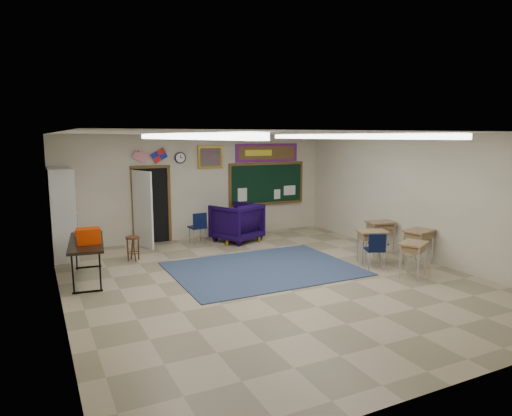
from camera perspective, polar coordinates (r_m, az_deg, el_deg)
name	(u,v)px	position (r m, az deg, el deg)	size (l,w,h in m)	color
floor	(273,280)	(9.55, 2.08, -9.02)	(9.00, 9.00, 0.00)	tan
back_wall	(199,187)	(13.29, -7.13, 2.64)	(8.00, 0.04, 3.00)	beige
front_wall	(460,264)	(5.74, 24.14, -6.42)	(8.00, 0.04, 3.00)	beige
left_wall	(58,226)	(8.13, -23.56, -2.04)	(0.04, 9.00, 3.00)	beige
right_wall	(419,197)	(11.63, 19.75, 1.28)	(0.04, 9.00, 3.00)	beige
ceiling	(273,133)	(9.08, 2.18, 9.30)	(8.00, 9.00, 0.04)	white
area_rug	(263,269)	(10.31, 0.94, -7.59)	(4.00, 3.00, 0.02)	#2D3D56
fluorescent_strips	(273,137)	(9.08, 2.18, 8.92)	(3.86, 6.00, 0.10)	white
doorway	(149,206)	(12.80, -13.23, 0.23)	(1.10, 0.89, 2.16)	black
chalkboard	(267,185)	(14.13, 1.38, 2.93)	(2.55, 0.14, 1.30)	brown
bulletin_board	(267,153)	(14.07, 1.39, 6.93)	(2.10, 0.05, 0.55)	red
framed_art_print	(210,157)	(13.32, -5.73, 6.34)	(0.75, 0.05, 0.65)	olive
wall_clock	(180,158)	(13.03, -9.46, 6.21)	(0.32, 0.05, 0.32)	black
wall_flags	(150,154)	(12.78, -13.11, 6.63)	(1.16, 0.06, 0.70)	red
storage_cabinet	(63,213)	(12.00, -23.02, -0.63)	(0.59, 1.25, 2.20)	beige
wingback_armchair	(237,222)	(12.92, -2.44, -1.80)	(1.15, 1.18, 1.08)	black
student_chair_reading	(197,228)	(12.71, -7.35, -2.49)	(0.44, 0.44, 0.88)	black
student_chair_desk_a	(375,251)	(10.59, 14.60, -5.17)	(0.41, 0.41, 0.83)	black
student_chair_desk_b	(378,245)	(11.40, 15.05, -4.43)	(0.37, 0.37, 0.74)	black
student_desk_front_left	(372,245)	(10.94, 14.29, -4.56)	(0.79, 0.69, 0.79)	olive
student_desk_front_right	(380,235)	(12.12, 15.25, -3.28)	(0.74, 0.61, 0.80)	olive
student_desk_back_left	(413,258)	(10.21, 19.04, -5.89)	(0.77, 0.71, 0.75)	olive
student_desk_back_right	(418,245)	(11.23, 19.64, -4.39)	(0.79, 0.67, 0.81)	olive
folding_table	(87,258)	(10.09, -20.35, -5.94)	(0.90, 2.05, 1.13)	black
wooden_stool	(133,248)	(11.30, -15.11, -4.89)	(0.33, 0.33, 0.58)	#4C2A17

